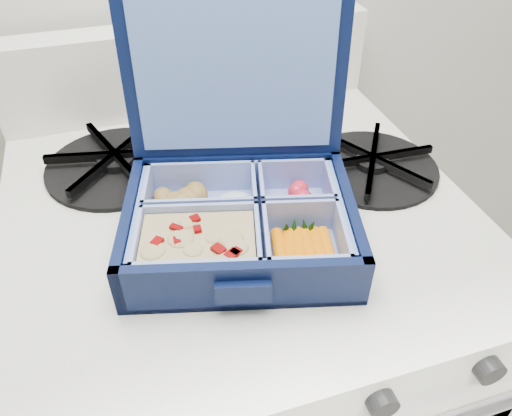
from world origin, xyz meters
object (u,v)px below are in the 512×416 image
object	(u,v)px
burner_grate	(372,161)
fork	(291,166)
stove	(241,381)
bento_box	(240,223)

from	to	relation	value
burner_grate	fork	world-z (taller)	burner_grate
stove	fork	bearing A→B (deg)	23.18
bento_box	fork	size ratio (longest dim) A/B	1.21
stove	fork	distance (m)	0.41
stove	fork	world-z (taller)	fork
stove	burner_grate	bearing A→B (deg)	1.47
burner_grate	fork	size ratio (longest dim) A/B	0.88
bento_box	fork	world-z (taller)	bento_box
bento_box	burner_grate	bearing A→B (deg)	36.75
bento_box	burner_grate	xyz separation A→B (m)	(0.20, 0.08, -0.02)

